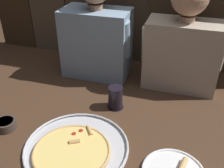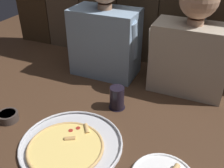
{
  "view_description": "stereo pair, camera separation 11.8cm",
  "coord_description": "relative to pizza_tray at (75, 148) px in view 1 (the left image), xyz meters",
  "views": [
    {
      "loc": [
        0.26,
        -0.87,
        0.8
      ],
      "look_at": [
        -0.03,
        0.1,
        0.18
      ],
      "focal_mm": 41.81,
      "sensor_mm": 36.0,
      "label": 1
    },
    {
      "loc": [
        0.37,
        -0.82,
        0.8
      ],
      "look_at": [
        -0.03,
        0.1,
        0.18
      ],
      "focal_mm": 41.81,
      "sensor_mm": 36.0,
      "label": 2
    }
  ],
  "objects": [
    {
      "name": "diner_right",
      "position": [
        0.36,
        0.65,
        0.27
      ],
      "size": [
        0.43,
        0.21,
        0.6
      ],
      "color": "#B2A38E",
      "rests_on": "ground"
    },
    {
      "name": "dipping_bowl",
      "position": [
        -0.36,
        0.04,
        0.01
      ],
      "size": [
        0.1,
        0.1,
        0.04
      ],
      "color": "#3D332D",
      "rests_on": "ground"
    },
    {
      "name": "ground_plane",
      "position": [
        0.11,
        0.17,
        -0.01
      ],
      "size": [
        3.2,
        3.2,
        0.0
      ],
      "primitive_type": "plane",
      "color": "#422B1C"
    },
    {
      "name": "pizza_tray",
      "position": [
        0.0,
        0.0,
        0.0
      ],
      "size": [
        0.44,
        0.44,
        0.03
      ],
      "color": "silver",
      "rests_on": "ground"
    },
    {
      "name": "diner_left",
      "position": [
        -0.13,
        0.65,
        0.26
      ],
      "size": [
        0.42,
        0.23,
        0.61
      ],
      "color": "#849EB7",
      "rests_on": "ground"
    },
    {
      "name": "drinking_glass",
      "position": [
        0.08,
        0.34,
        0.05
      ],
      "size": [
        0.08,
        0.08,
        0.12
      ],
      "color": "black",
      "rests_on": "ground"
    }
  ]
}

